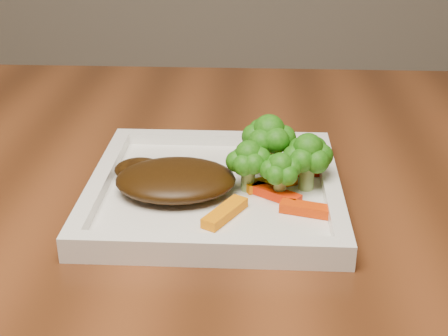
{
  "coord_description": "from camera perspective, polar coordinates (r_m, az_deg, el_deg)",
  "views": [
    {
      "loc": [
        -0.2,
        -0.61,
        1.08
      ],
      "look_at": [
        -0.23,
        -0.0,
        0.79
      ],
      "focal_mm": 50.0,
      "sensor_mm": 36.0,
      "label": 1
    }
  ],
  "objects": [
    {
      "name": "broccoli_2",
      "position": [
        0.65,
        5.17,
        -0.43
      ],
      "size": [
        0.06,
        0.06,
        0.06
      ],
      "primitive_type": null,
      "rotation": [
        0.0,
        0.0,
        -0.16
      ],
      "color": "#1E6711",
      "rests_on": "plate"
    },
    {
      "name": "carrot_5",
      "position": [
        0.66,
        4.79,
        -2.4
      ],
      "size": [
        0.05,
        0.04,
        0.01
      ],
      "primitive_type": "cube",
      "rotation": [
        0.0,
        0.0,
        -0.6
      ],
      "color": "#F52A04",
      "rests_on": "plate"
    },
    {
      "name": "broccoli_0",
      "position": [
        0.7,
        4.09,
        2.0
      ],
      "size": [
        0.07,
        0.07,
        0.07
      ],
      "primitive_type": null,
      "rotation": [
        0.0,
        0.0,
        -0.08
      ],
      "color": "#295F0F",
      "rests_on": "plate"
    },
    {
      "name": "carrot_6",
      "position": [
        0.69,
        4.28,
        -1.35
      ],
      "size": [
        0.06,
        0.04,
        0.01
      ],
      "primitive_type": "cube",
      "rotation": [
        0.0,
        0.0,
        0.48
      ],
      "color": "orange",
      "rests_on": "plate"
    },
    {
      "name": "carrot_2",
      "position": [
        0.63,
        0.09,
        -4.1
      ],
      "size": [
        0.05,
        0.06,
        0.01
      ],
      "primitive_type": "cube",
      "rotation": [
        0.0,
        0.0,
        1.05
      ],
      "color": "orange",
      "rests_on": "plate"
    },
    {
      "name": "plate",
      "position": [
        0.69,
        -0.83,
        -2.32
      ],
      "size": [
        0.27,
        0.27,
        0.01
      ],
      "primitive_type": "cube",
      "color": "white",
      "rests_on": "dining_table"
    },
    {
      "name": "carrot_1",
      "position": [
        0.64,
        7.85,
        -3.78
      ],
      "size": [
        0.06,
        0.03,
        0.01
      ],
      "primitive_type": "cube",
      "rotation": [
        0.0,
        0.0,
        -0.27
      ],
      "color": "#DE3703",
      "rests_on": "plate"
    },
    {
      "name": "broccoli_1",
      "position": [
        0.68,
        7.63,
        0.59
      ],
      "size": [
        0.07,
        0.07,
        0.06
      ],
      "primitive_type": null,
      "rotation": [
        0.0,
        0.0,
        0.13
      ],
      "color": "#3E7613",
      "rests_on": "plate"
    },
    {
      "name": "steak",
      "position": [
        0.67,
        -4.43,
        -1.07
      ],
      "size": [
        0.14,
        0.11,
        0.03
      ],
      "primitive_type": "ellipsoid",
      "rotation": [
        0.0,
        0.0,
        0.06
      ],
      "color": "#372008",
      "rests_on": "plate"
    },
    {
      "name": "carrot_3",
      "position": [
        0.72,
        7.38,
        -0.19
      ],
      "size": [
        0.06,
        0.02,
        0.01
      ],
      "primitive_type": "cube",
      "rotation": [
        0.0,
        0.0,
        0.09
      ],
      "color": "red",
      "rests_on": "plate"
    },
    {
      "name": "broccoli_3",
      "position": [
        0.67,
        2.22,
        0.38
      ],
      "size": [
        0.05,
        0.05,
        0.06
      ],
      "primitive_type": null,
      "rotation": [
        0.0,
        0.0,
        -0.02
      ],
      "color": "#106013",
      "rests_on": "plate"
    }
  ]
}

